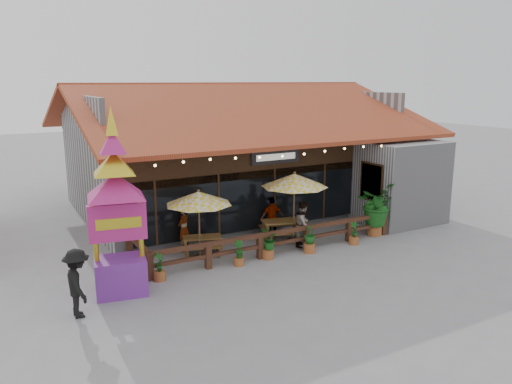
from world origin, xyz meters
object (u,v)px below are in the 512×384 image
tropical_plant (376,205)px  pedestrian (78,283)px  umbrella_right (294,181)px  picnic_table_left (202,242)px  thai_sign_tower (116,190)px  picnic_table_right (284,227)px  umbrella_left (199,198)px

tropical_plant → pedestrian: 11.96m
tropical_plant → pedestrian: size_ratio=1.18×
umbrella_right → picnic_table_left: size_ratio=1.72×
umbrella_right → thai_sign_tower: (-7.20, -1.71, 0.72)m
umbrella_right → picnic_table_right: bearing=150.4°
umbrella_left → pedestrian: (-4.57, -2.58, -1.25)m
pedestrian → tropical_plant: bearing=-84.9°
pedestrian → picnic_table_right: bearing=-73.7°
umbrella_right → picnic_table_left: umbrella_right is taller
thai_sign_tower → pedestrian: bearing=-145.8°
umbrella_right → tropical_plant: bearing=-17.2°
umbrella_left → thai_sign_tower: (-3.21, -1.66, 0.95)m
umbrella_right → picnic_table_left: (-3.75, 0.30, -1.97)m
umbrella_right → tropical_plant: 3.62m
picnic_table_right → pedestrian: bearing=-161.1°
thai_sign_tower → tropical_plant: size_ratio=2.68×
thai_sign_tower → pedestrian: thai_sign_tower is taller
picnic_table_left → tropical_plant: bearing=-10.6°
umbrella_left → picnic_table_right: (3.66, 0.24, -1.63)m
thai_sign_tower → picnic_table_left: bearing=30.2°
umbrella_left → umbrella_right: 4.00m
picnic_table_left → thai_sign_tower: size_ratio=0.29×
umbrella_left → pedestrian: size_ratio=1.36×
umbrella_left → picnic_table_left: bearing=55.2°
umbrella_left → tropical_plant: size_ratio=1.15×
umbrella_left → picnic_table_right: bearing=3.7°
umbrella_right → thai_sign_tower: bearing=-166.6°
umbrella_right → pedestrian: 9.08m
umbrella_right → tropical_plant: size_ratio=1.31×
pedestrian → umbrella_right: bearing=-75.6°
tropical_plant → picnic_table_left: bearing=169.4°
picnic_table_right → tropical_plant: tropical_plant is taller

